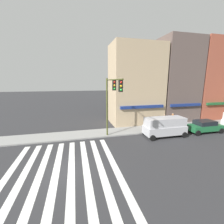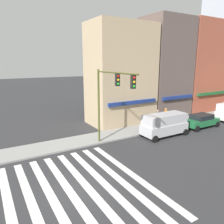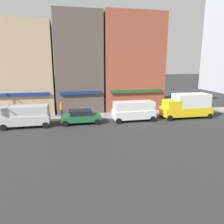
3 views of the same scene
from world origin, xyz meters
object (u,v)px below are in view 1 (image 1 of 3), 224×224
(traffic_signal, at_px, (111,97))
(van_silver, at_px, (165,126))
(sedan_green, at_px, (204,126))
(pedestrian_grey_coat, at_px, (164,120))
(pedestrian_blue_shirt, at_px, (153,123))
(pedestrian_orange_vest, at_px, (172,119))

(traffic_signal, bearing_deg, van_silver, 3.23)
(sedan_green, bearing_deg, van_silver, -179.40)
(van_silver, distance_m, pedestrian_grey_coat, 3.95)
(van_silver, xyz_separation_m, pedestrian_blue_shirt, (-0.35, 2.20, -0.21))
(pedestrian_grey_coat, distance_m, pedestrian_blue_shirt, 2.71)
(traffic_signal, height_order, van_silver, traffic_signal)
(pedestrian_blue_shirt, bearing_deg, traffic_signal, -132.12)
(pedestrian_grey_coat, bearing_deg, sedan_green, 132.49)
(traffic_signal, bearing_deg, sedan_green, 1.72)
(pedestrian_blue_shirt, bearing_deg, pedestrian_orange_vest, 45.15)
(sedan_green, bearing_deg, pedestrian_orange_vest, 121.85)
(van_silver, bearing_deg, pedestrian_blue_shirt, 99.58)
(traffic_signal, xyz_separation_m, van_silver, (6.74, 0.38, -3.76))
(sedan_green, bearing_deg, traffic_signal, -177.68)
(sedan_green, xyz_separation_m, pedestrian_orange_vest, (-2.20, 3.63, 0.23))
(sedan_green, xyz_separation_m, pedestrian_grey_coat, (-3.81, 3.32, 0.23))
(traffic_signal, distance_m, sedan_green, 13.35)
(pedestrian_blue_shirt, bearing_deg, van_silver, -55.07)
(sedan_green, relative_size, pedestrian_grey_coat, 2.50)
(van_silver, height_order, pedestrian_grey_coat, van_silver)
(traffic_signal, relative_size, pedestrian_grey_coat, 3.92)
(pedestrian_grey_coat, xyz_separation_m, pedestrian_blue_shirt, (-2.47, -1.12, 0.00))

